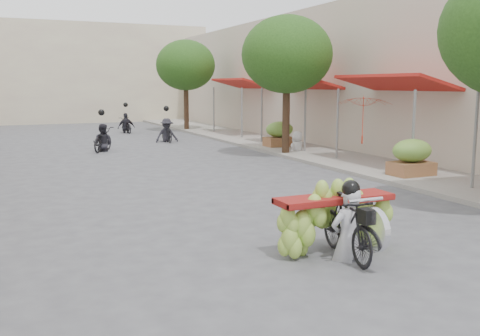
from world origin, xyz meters
TOP-DOWN VIEW (x-y plane):
  - sidewalk_right at (7.00, 15.00)m, footprint 4.00×60.00m
  - shophouse_row_right at (11.99, 14.00)m, footprint 9.77×40.00m
  - far_building at (0.00, 38.00)m, footprint 20.00×6.00m
  - street_tree_mid at (5.40, 14.00)m, footprint 3.40×3.40m
  - street_tree_far at (5.40, 26.00)m, footprint 3.40×3.40m
  - produce_crate_mid at (6.20, 8.00)m, footprint 1.20×0.88m
  - produce_crate_far at (6.20, 16.00)m, footprint 1.20×0.88m
  - banana_motorbike at (0.36, 3.00)m, footprint 2.20×1.87m
  - market_umbrella at (5.97, 9.97)m, footprint 2.10×2.10m
  - pedestrian at (6.17, 14.44)m, footprint 0.85×0.65m
  - bg_motorbike_a at (-0.76, 18.20)m, footprint 1.40×1.80m
  - bg_motorbike_b at (2.62, 20.57)m, footprint 1.06×1.66m
  - bg_motorbike_c at (1.90, 26.14)m, footprint 1.01×1.56m

SIDE VIEW (x-z plane):
  - sidewalk_right at x=7.00m, z-range 0.00..0.12m
  - banana_motorbike at x=0.36m, z-range -0.35..1.75m
  - produce_crate_mid at x=6.20m, z-range 0.13..1.29m
  - produce_crate_far at x=6.20m, z-range 0.13..1.29m
  - bg_motorbike_a at x=-0.76m, z-range -0.24..1.71m
  - bg_motorbike_c at x=1.90m, z-range -0.16..1.79m
  - bg_motorbike_b at x=2.62m, z-range -0.12..1.83m
  - pedestrian at x=6.17m, z-range 0.12..1.64m
  - market_umbrella at x=5.97m, z-range 1.60..3.14m
  - shophouse_row_right at x=11.99m, z-range 0.00..6.00m
  - far_building at x=0.00m, z-range 0.00..7.00m
  - street_tree_mid at x=5.40m, z-range 1.16..6.41m
  - street_tree_far at x=5.40m, z-range 1.16..6.41m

